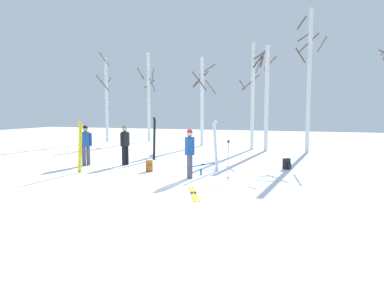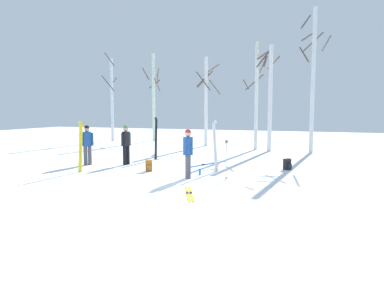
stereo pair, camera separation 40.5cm
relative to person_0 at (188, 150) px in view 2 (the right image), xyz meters
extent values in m
plane|color=white|center=(-1.09, -0.77, -0.98)|extent=(60.00, 60.00, 0.00)
cylinder|color=#4C4C56|center=(-0.05, 0.08, -0.57)|extent=(0.16, 0.16, 0.82)
cylinder|color=#4C4C56|center=(0.05, -0.08, -0.57)|extent=(0.16, 0.16, 0.82)
cylinder|color=#1E478C|center=(0.00, 0.00, 0.15)|extent=(0.34, 0.34, 0.62)
sphere|color=beige|center=(0.00, 0.00, 0.57)|extent=(0.22, 0.22, 0.22)
sphere|color=#B22626|center=(0.00, 0.00, 0.63)|extent=(0.21, 0.21, 0.21)
cylinder|color=#1E478C|center=(-0.11, 0.18, 0.13)|extent=(0.10, 0.10, 0.56)
cylinder|color=#1E478C|center=(0.11, -0.18, 0.13)|extent=(0.10, 0.10, 0.56)
cylinder|color=black|center=(-3.56, 1.99, -0.57)|extent=(0.16, 0.16, 0.82)
cylinder|color=black|center=(-3.61, 1.82, -0.57)|extent=(0.16, 0.16, 0.82)
cylinder|color=black|center=(-3.59, 1.91, 0.15)|extent=(0.34, 0.34, 0.62)
sphere|color=beige|center=(-3.59, 1.91, 0.57)|extent=(0.22, 0.22, 0.22)
sphere|color=#4C8C4C|center=(-3.59, 1.91, 0.63)|extent=(0.21, 0.21, 0.21)
cylinder|color=black|center=(-3.53, 2.11, 0.13)|extent=(0.10, 0.10, 0.56)
cylinder|color=black|center=(-3.65, 1.70, 0.13)|extent=(0.10, 0.10, 0.56)
cylinder|color=#4C4C56|center=(-5.20, 1.23, -0.57)|extent=(0.16, 0.16, 0.82)
cylinder|color=#4C4C56|center=(-5.06, 1.34, -0.57)|extent=(0.16, 0.16, 0.82)
cylinder|color=#1E478C|center=(-5.13, 1.28, 0.15)|extent=(0.34, 0.34, 0.62)
sphere|color=tan|center=(-5.13, 1.28, 0.57)|extent=(0.22, 0.22, 0.22)
sphere|color=black|center=(-5.13, 1.28, 0.63)|extent=(0.21, 0.21, 0.21)
cylinder|color=#1E478C|center=(-5.29, 1.15, 0.13)|extent=(0.10, 0.10, 0.56)
cylinder|color=#1E478C|center=(-4.97, 1.42, 0.13)|extent=(0.10, 0.10, 0.56)
cube|color=yellow|center=(-4.31, -0.28, -0.05)|extent=(0.13, 0.13, 1.86)
cube|color=yellow|center=(-4.31, -0.28, 0.92)|extent=(0.05, 0.05, 0.10)
cube|color=yellow|center=(-4.27, -0.24, -0.05)|extent=(0.13, 0.13, 1.86)
cube|color=yellow|center=(-4.27, -0.24, 0.92)|extent=(0.05, 0.05, 0.10)
cube|color=white|center=(0.50, 1.54, -0.04)|extent=(0.16, 0.16, 1.88)
cube|color=white|center=(0.50, 1.54, 0.94)|extent=(0.06, 0.06, 0.10)
cube|color=white|center=(0.54, 1.58, -0.04)|extent=(0.16, 0.16, 1.88)
cube|color=white|center=(0.54, 1.58, 0.94)|extent=(0.06, 0.06, 0.10)
cube|color=black|center=(-3.09, 3.77, -0.01)|extent=(0.13, 0.05, 1.94)
cube|color=black|center=(-3.09, 3.77, 1.00)|extent=(0.06, 0.03, 0.10)
cube|color=black|center=(-3.03, 3.76, -0.01)|extent=(0.13, 0.05, 1.94)
cube|color=black|center=(-3.03, 3.76, 1.00)|extent=(0.06, 0.03, 0.10)
cube|color=yellow|center=(0.89, -2.10, -0.97)|extent=(0.79, 1.65, 0.02)
cube|color=#333338|center=(0.87, -2.06, -0.95)|extent=(0.11, 0.14, 0.03)
cube|color=yellow|center=(0.80, -2.14, -0.97)|extent=(0.79, 1.65, 0.02)
cube|color=#333338|center=(0.77, -2.10, -0.95)|extent=(0.11, 0.14, 0.03)
cube|color=blue|center=(-0.37, 2.90, -0.97)|extent=(0.82, 1.81, 0.02)
cube|color=#333338|center=(-0.35, 2.95, -0.95)|extent=(0.10, 0.14, 0.03)
cube|color=blue|center=(-0.46, 2.94, -0.97)|extent=(0.82, 1.81, 0.02)
cube|color=#333338|center=(-0.44, 2.99, -0.95)|extent=(0.10, 0.14, 0.03)
cylinder|color=#B2B2BC|center=(1.33, 0.22, -0.35)|extent=(0.02, 0.10, 1.26)
cylinder|color=black|center=(1.33, 0.22, 0.33)|extent=(0.04, 0.04, 0.10)
cylinder|color=black|center=(1.33, 0.22, -0.91)|extent=(0.07, 0.07, 0.01)
cylinder|color=#B2B2BC|center=(1.33, 0.04, -0.35)|extent=(0.02, 0.10, 1.26)
cylinder|color=black|center=(1.33, 0.04, 0.33)|extent=(0.04, 0.04, 0.10)
cylinder|color=black|center=(1.33, 0.04, -0.91)|extent=(0.07, 0.07, 0.01)
cube|color=black|center=(3.09, 2.98, -0.76)|extent=(0.32, 0.33, 0.44)
cube|color=black|center=(3.20, 2.90, -0.83)|extent=(0.17, 0.19, 0.20)
cube|color=black|center=(2.96, 2.99, -0.76)|extent=(0.04, 0.04, 0.37)
cube|color=black|center=(3.04, 3.11, -0.76)|extent=(0.04, 0.04, 0.37)
cube|color=#99591E|center=(-1.92, 0.78, -0.76)|extent=(0.32, 0.30, 0.44)
cube|color=#99591E|center=(-1.86, 0.66, -0.83)|extent=(0.20, 0.14, 0.20)
cube|color=black|center=(-2.03, 0.84, -0.76)|extent=(0.04, 0.04, 0.37)
cube|color=black|center=(-1.91, 0.91, -0.76)|extent=(0.04, 0.04, 0.37)
cylinder|color=#1E72BF|center=(0.20, 0.69, -0.88)|extent=(0.08, 0.08, 0.19)
cylinder|color=black|center=(0.20, 0.69, -0.77)|extent=(0.05, 0.05, 0.02)
cylinder|color=silver|center=(-10.62, 11.70, 2.14)|extent=(0.21, 0.21, 6.25)
cylinder|color=brown|center=(-10.54, 11.36, 5.15)|extent=(0.75, 0.26, 1.01)
cylinder|color=brown|center=(-10.65, 12.00, 3.55)|extent=(0.66, 0.13, 0.70)
cylinder|color=brown|center=(-10.61, 11.19, 3.38)|extent=(1.07, 0.11, 1.20)
cylinder|color=silver|center=(-7.69, 12.91, 2.36)|extent=(0.22, 0.22, 6.68)
cylinder|color=brown|center=(-7.40, 13.03, 3.78)|extent=(0.33, 0.67, 0.67)
cylinder|color=brown|center=(-8.10, 12.44, 4.12)|extent=(1.03, 0.91, 1.01)
cylinder|color=brown|center=(-7.81, 13.33, 3.40)|extent=(0.91, 0.32, 0.70)
cylinder|color=brown|center=(-7.38, 13.12, 4.31)|extent=(0.50, 0.69, 0.44)
cylinder|color=brown|center=(-7.34, 12.85, 3.29)|extent=(0.20, 0.78, 0.99)
cylinder|color=white|center=(-2.78, 10.73, 1.93)|extent=(0.23, 0.23, 5.82)
cylinder|color=brown|center=(-2.60, 11.32, 4.08)|extent=(1.25, 0.45, 0.71)
cylinder|color=brown|center=(-3.11, 11.03, 3.38)|extent=(0.71, 0.74, 0.95)
cylinder|color=brown|center=(-3.01, 11.19, 3.44)|extent=(1.01, 0.55, 1.14)
cylinder|color=brown|center=(-2.83, 10.24, 3.26)|extent=(1.04, 0.17, 1.27)
cylinder|color=brown|center=(-2.13, 10.58, 2.84)|extent=(0.39, 1.36, 0.87)
cylinder|color=silver|center=(0.69, 9.68, 2.20)|extent=(0.21, 0.21, 6.35)
cylinder|color=brown|center=(1.02, 9.92, 4.10)|extent=(0.57, 0.73, 0.92)
cylinder|color=brown|center=(0.48, 10.17, 3.07)|extent=(1.07, 0.51, 0.99)
cylinder|color=brown|center=(0.12, 9.40, 2.91)|extent=(0.62, 1.21, 0.68)
cylinder|color=silver|center=(1.58, 9.13, 2.04)|extent=(0.24, 0.24, 6.03)
cylinder|color=brown|center=(1.07, 9.38, 4.29)|extent=(0.60, 1.10, 1.00)
cylinder|color=brown|center=(1.26, 9.17, 4.14)|extent=(0.17, 0.71, 0.72)
cylinder|color=brown|center=(1.15, 9.46, 4.60)|extent=(0.74, 0.94, 0.71)
cylinder|color=brown|center=(1.70, 9.48, 4.10)|extent=(0.77, 0.34, 0.73)
cylinder|color=silver|center=(3.86, 8.95, 2.94)|extent=(0.23, 0.23, 7.83)
cylinder|color=brown|center=(3.80, 9.46, 5.13)|extent=(1.08, 0.21, 1.05)
cylinder|color=brown|center=(4.47, 9.14, 4.92)|extent=(0.46, 1.26, 0.60)
cylinder|color=brown|center=(3.50, 9.24, 5.38)|extent=(0.66, 0.81, 0.58)
cylinder|color=brown|center=(3.38, 8.70, 4.35)|extent=(0.61, 1.06, 1.00)
cylinder|color=brown|center=(3.39, 9.17, 6.16)|extent=(0.52, 1.03, 0.94)
camera|label=1|loc=(3.81, -11.21, 1.37)|focal=32.32mm
camera|label=2|loc=(4.19, -11.08, 1.37)|focal=32.32mm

